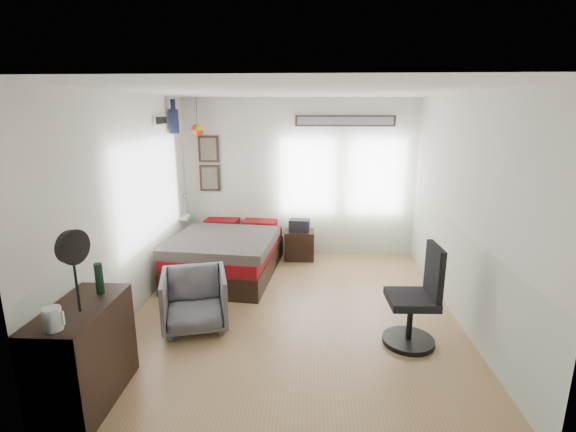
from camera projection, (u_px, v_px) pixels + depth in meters
The scene contains 12 objects.
ground_plane at pixel (294, 311), 5.32m from camera, with size 4.00×4.50×0.01m, color #977953.
room_shell at pixel (289, 184), 5.11m from camera, with size 4.02×4.52×2.71m.
wall_decor at pixel (231, 135), 6.76m from camera, with size 3.55×1.32×1.44m.
bed at pixel (228, 254), 6.49m from camera, with size 1.63×2.17×0.65m.
dresser at pixel (84, 355), 3.57m from camera, with size 0.48×1.00×0.90m, color black.
armchair at pixel (195, 300), 4.86m from camera, with size 0.73×0.75×0.68m, color #585858.
nightstand at pixel (299, 245), 7.16m from camera, with size 0.50×0.40×0.50m, color black.
task_chair at pixel (417, 305), 4.48m from camera, with size 0.56×0.56×1.13m.
kettle at pixel (53, 319), 3.08m from camera, with size 0.16×0.13×0.18m.
bottle at pixel (99, 279), 3.69m from camera, with size 0.07×0.07×0.28m, color black.
stand_fan at pixel (73, 248), 3.26m from camera, with size 0.16×0.28×0.69m.
black_bag at pixel (299, 225), 7.07m from camera, with size 0.34×0.22×0.20m, color black.
Camera 1 is at (0.17, -4.86, 2.48)m, focal length 26.00 mm.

